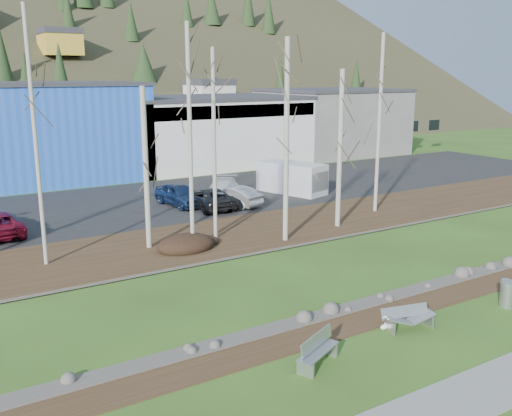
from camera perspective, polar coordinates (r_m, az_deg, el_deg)
ground at (r=21.06m, az=15.18°, el=-12.52°), size 200.00×200.00×0.00m
footpath at (r=19.15m, az=23.10°, el=-15.86°), size 80.00×2.00×0.04m
dirt_strip at (r=22.39m, az=11.22°, el=-10.65°), size 80.00×1.80×0.03m
near_bank_rocks at (r=23.06m, az=9.51°, el=-9.88°), size 80.00×0.80×0.50m
river at (r=26.04m, az=3.55°, el=-6.95°), size 80.00×8.00×0.90m
far_bank_rocks at (r=29.30m, az=-1.09°, el=-4.60°), size 80.00×0.80×0.46m
far_bank at (r=31.95m, az=-4.03°, el=-2.96°), size 80.00×7.00×0.15m
parking_lot at (r=41.26m, az=-10.84°, el=0.56°), size 80.00×14.00×0.14m
building_blue at (r=52.56m, az=-22.81°, el=6.99°), size 20.40×12.24×8.30m
building_white at (r=58.20m, az=-4.88°, el=7.76°), size 18.36×12.24×6.80m
building_grey at (r=66.94m, az=7.55°, el=8.62°), size 14.28×12.24×7.30m
bench_intact at (r=18.67m, az=6.17°, el=-13.97°), size 1.97×1.29×0.95m
bench_damaged at (r=21.61m, az=14.97°, el=-10.58°), size 1.97×1.02×0.84m
litter_bin at (r=24.83m, az=23.84°, el=-7.95°), size 0.65×0.65×0.98m
seagull at (r=21.39m, az=12.71°, el=-11.49°), size 0.39×0.20×0.29m
dirt_mound at (r=29.63m, az=-7.03°, el=-3.57°), size 3.09×2.18×0.61m
birch_1 at (r=27.90m, az=-21.19°, el=6.39°), size 0.19×0.19×11.86m
birch_2 at (r=29.49m, az=-10.95°, el=3.85°), size 0.28×0.28×8.27m
birch_3 at (r=28.82m, az=-6.61°, el=6.82°), size 0.22×0.22×11.29m
birch_4 at (r=30.60m, az=-4.21°, el=6.21°), size 0.21×0.21×10.19m
birch_5 at (r=30.14m, az=3.06°, el=6.58°), size 0.28×0.28×10.67m
birch_6 at (r=33.49m, az=8.39°, el=5.79°), size 0.28×0.28×9.11m
birch_7 at (r=37.61m, az=12.21°, el=8.14°), size 0.23×0.23×11.32m
car_2 at (r=39.43m, az=-7.65°, el=1.33°), size 2.35×4.66×1.52m
car_3 at (r=39.01m, az=-2.20°, el=1.19°), size 2.65×4.37×1.36m
car_4 at (r=38.45m, az=-4.69°, el=0.99°), size 2.62×5.09×1.38m
car_5 at (r=40.30m, az=-3.15°, el=1.73°), size 4.54×5.83×1.58m
van_white at (r=43.29m, az=3.83°, el=3.01°), size 3.67×5.65×2.29m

